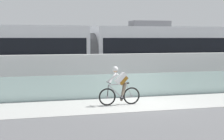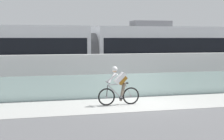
{
  "view_description": "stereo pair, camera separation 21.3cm",
  "coord_description": "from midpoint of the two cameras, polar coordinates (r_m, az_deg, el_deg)",
  "views": [
    {
      "loc": [
        -5.32,
        -14.44,
        2.76
      ],
      "look_at": [
        -0.49,
        2.35,
        1.25
      ],
      "focal_mm": 59.31,
      "sensor_mm": 36.0,
      "label": 1
    },
    {
      "loc": [
        -5.12,
        -14.5,
        2.76
      ],
      "look_at": [
        -0.49,
        2.35,
        1.25
      ],
      "focal_mm": 59.31,
      "sensor_mm": 36.0,
      "label": 2
    }
  ],
  "objects": [
    {
      "name": "ground_plane",
      "position": [
        15.63,
        4.42,
        -5.25
      ],
      "size": [
        200.0,
        200.0,
        0.0
      ],
      "primitive_type": "plane",
      "color": "slate"
    },
    {
      "name": "glass_parapet",
      "position": [
        17.28,
        2.35,
        -2.4
      ],
      "size": [
        32.0,
        0.05,
        1.11
      ],
      "primitive_type": "cube",
      "color": "silver",
      "rests_on": "ground"
    },
    {
      "name": "bike_path_deck",
      "position": [
        15.63,
        4.42,
        -5.23
      ],
      "size": [
        32.0,
        3.2,
        0.01
      ],
      "primitive_type": "cube",
      "color": "beige",
      "rests_on": "ground"
    },
    {
      "name": "tram_rail_near",
      "position": [
        21.43,
        -1.14,
        -2.45
      ],
      "size": [
        32.0,
        0.08,
        0.01
      ],
      "primitive_type": "cube",
      "color": "#595654",
      "rests_on": "ground"
    },
    {
      "name": "cyclist_on_bike",
      "position": [
        15.25,
        1.49,
        -2.51
      ],
      "size": [
        1.77,
        0.58,
        1.61
      ],
      "color": "black",
      "rests_on": "ground"
    },
    {
      "name": "tram",
      "position": [
        21.84,
        -3.05,
        2.66
      ],
      "size": [
        22.56,
        2.54,
        3.81
      ],
      "color": "silver",
      "rests_on": "ground"
    },
    {
      "name": "tram_rail_far",
      "position": [
        22.82,
        -2.03,
        -2.0
      ],
      "size": [
        32.0,
        0.08,
        0.01
      ],
      "primitive_type": "cube",
      "color": "#595654",
      "rests_on": "ground"
    },
    {
      "name": "concrete_barrier_wall",
      "position": [
        18.94,
        0.7,
        -0.46
      ],
      "size": [
        32.0,
        0.36,
        1.96
      ],
      "primitive_type": "cube",
      "color": "white",
      "rests_on": "ground"
    }
  ]
}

